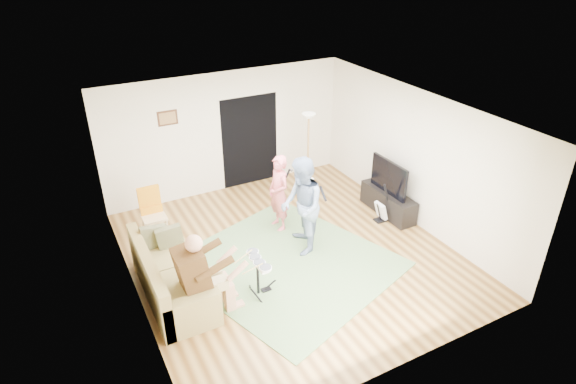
{
  "coord_description": "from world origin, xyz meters",
  "views": [
    {
      "loc": [
        -3.47,
        -6.4,
        5.2
      ],
      "look_at": [
        0.1,
        0.3,
        1.12
      ],
      "focal_mm": 30.0,
      "sensor_mm": 36.0,
      "label": 1
    }
  ],
  "objects_px": {
    "guitarist": "(302,206)",
    "tv_cabinet": "(388,202)",
    "singer": "(279,193)",
    "television": "(389,177)",
    "dining_chair": "(154,221)",
    "drum_kit": "(258,278)",
    "torchiere_lamp": "(308,139)",
    "guitar_spare": "(381,211)",
    "sofa": "(168,281)"
  },
  "relations": [
    {
      "from": "drum_kit",
      "to": "dining_chair",
      "type": "distance_m",
      "value": 2.68
    },
    {
      "from": "drum_kit",
      "to": "dining_chair",
      "type": "height_order",
      "value": "dining_chair"
    },
    {
      "from": "dining_chair",
      "to": "television",
      "type": "bearing_deg",
      "value": -17.03
    },
    {
      "from": "guitarist",
      "to": "guitar_spare",
      "type": "xyz_separation_m",
      "value": [
        1.94,
        0.11,
        -0.68
      ]
    },
    {
      "from": "singer",
      "to": "sofa",
      "type": "bearing_deg",
      "value": -71.47
    },
    {
      "from": "torchiere_lamp",
      "to": "singer",
      "type": "bearing_deg",
      "value": -139.91
    },
    {
      "from": "singer",
      "to": "tv_cabinet",
      "type": "bearing_deg",
      "value": 72.99
    },
    {
      "from": "singer",
      "to": "torchiere_lamp",
      "type": "height_order",
      "value": "torchiere_lamp"
    },
    {
      "from": "drum_kit",
      "to": "guitarist",
      "type": "bearing_deg",
      "value": 32.07
    },
    {
      "from": "singer",
      "to": "television",
      "type": "distance_m",
      "value": 2.3
    },
    {
      "from": "singer",
      "to": "guitar_spare",
      "type": "distance_m",
      "value": 2.16
    },
    {
      "from": "singer",
      "to": "television",
      "type": "bearing_deg",
      "value": 72.69
    },
    {
      "from": "torchiere_lamp",
      "to": "television",
      "type": "height_order",
      "value": "torchiere_lamp"
    },
    {
      "from": "guitarist",
      "to": "tv_cabinet",
      "type": "distance_m",
      "value": 2.38
    },
    {
      "from": "sofa",
      "to": "television",
      "type": "bearing_deg",
      "value": 5.2
    },
    {
      "from": "guitarist",
      "to": "television",
      "type": "bearing_deg",
      "value": 116.77
    },
    {
      "from": "guitar_spare",
      "to": "tv_cabinet",
      "type": "height_order",
      "value": "guitar_spare"
    },
    {
      "from": "guitarist",
      "to": "guitar_spare",
      "type": "distance_m",
      "value": 2.06
    },
    {
      "from": "drum_kit",
      "to": "guitar_spare",
      "type": "height_order",
      "value": "guitar_spare"
    },
    {
      "from": "television",
      "to": "singer",
      "type": "bearing_deg",
      "value": 165.75
    },
    {
      "from": "guitarist",
      "to": "sofa",
      "type": "bearing_deg",
      "value": -68.26
    },
    {
      "from": "guitarist",
      "to": "tv_cabinet",
      "type": "xyz_separation_m",
      "value": [
        2.26,
        0.31,
        -0.67
      ]
    },
    {
      "from": "dining_chair",
      "to": "television",
      "type": "xyz_separation_m",
      "value": [
        4.5,
        -1.38,
        0.49
      ]
    },
    {
      "from": "singer",
      "to": "guitarist",
      "type": "height_order",
      "value": "guitarist"
    },
    {
      "from": "sofa",
      "to": "guitarist",
      "type": "bearing_deg",
      "value": 2.85
    },
    {
      "from": "guitarist",
      "to": "torchiere_lamp",
      "type": "distance_m",
      "value": 2.34
    },
    {
      "from": "sofa",
      "to": "guitarist",
      "type": "relative_size",
      "value": 1.17
    },
    {
      "from": "drum_kit",
      "to": "tv_cabinet",
      "type": "relative_size",
      "value": 0.5
    },
    {
      "from": "drum_kit",
      "to": "guitar_spare",
      "type": "relative_size",
      "value": 0.83
    },
    {
      "from": "guitarist",
      "to": "dining_chair",
      "type": "bearing_deg",
      "value": -107.57
    },
    {
      "from": "sofa",
      "to": "guitar_spare",
      "type": "relative_size",
      "value": 2.55
    },
    {
      "from": "sofa",
      "to": "guitar_spare",
      "type": "xyz_separation_m",
      "value": [
        4.47,
        0.24,
        -0.05
      ]
    },
    {
      "from": "guitarist",
      "to": "television",
      "type": "relative_size",
      "value": 1.74
    },
    {
      "from": "singer",
      "to": "guitarist",
      "type": "xyz_separation_m",
      "value": [
        0.01,
        -0.87,
        0.14
      ]
    },
    {
      "from": "sofa",
      "to": "drum_kit",
      "type": "bearing_deg",
      "value": -26.64
    },
    {
      "from": "tv_cabinet",
      "to": "drum_kit",
      "type": "bearing_deg",
      "value": -162.82
    },
    {
      "from": "torchiere_lamp",
      "to": "dining_chair",
      "type": "distance_m",
      "value": 3.67
    },
    {
      "from": "singer",
      "to": "television",
      "type": "xyz_separation_m",
      "value": [
        2.23,
        -0.57,
        0.08
      ]
    },
    {
      "from": "television",
      "to": "sofa",
      "type": "bearing_deg",
      "value": -174.8
    },
    {
      "from": "drum_kit",
      "to": "torchiere_lamp",
      "type": "xyz_separation_m",
      "value": [
        2.5,
        2.72,
        0.97
      ]
    },
    {
      "from": "singer",
      "to": "dining_chair",
      "type": "distance_m",
      "value": 2.45
    },
    {
      "from": "guitarist",
      "to": "television",
      "type": "xyz_separation_m",
      "value": [
        2.21,
        0.31,
        -0.07
      ]
    },
    {
      "from": "sofa",
      "to": "dining_chair",
      "type": "relative_size",
      "value": 2.11
    },
    {
      "from": "drum_kit",
      "to": "singer",
      "type": "relative_size",
      "value": 0.45
    },
    {
      "from": "singer",
      "to": "torchiere_lamp",
      "type": "bearing_deg",
      "value": 127.03
    },
    {
      "from": "guitar_spare",
      "to": "television",
      "type": "relative_size",
      "value": 0.8
    },
    {
      "from": "guitar_spare",
      "to": "tv_cabinet",
      "type": "relative_size",
      "value": 0.6
    },
    {
      "from": "sofa",
      "to": "television",
      "type": "height_order",
      "value": "television"
    },
    {
      "from": "dining_chair",
      "to": "tv_cabinet",
      "type": "bearing_deg",
      "value": -16.86
    },
    {
      "from": "tv_cabinet",
      "to": "television",
      "type": "relative_size",
      "value": 1.33
    }
  ]
}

